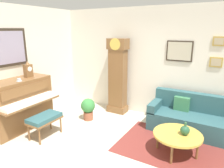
# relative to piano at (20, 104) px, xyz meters

# --- Properties ---
(ground_plane) EXTENTS (6.40, 6.00, 0.10)m
(ground_plane) POSITION_rel_piano_xyz_m (2.23, -0.11, -0.64)
(ground_plane) COLOR beige
(wall_left) EXTENTS (0.13, 4.90, 2.80)m
(wall_left) POSITION_rel_piano_xyz_m (-0.37, -0.11, 0.82)
(wall_left) COLOR silver
(wall_left) RESTS_ON ground_plane
(wall_back) EXTENTS (5.30, 0.13, 2.80)m
(wall_back) POSITION_rel_piano_xyz_m (2.24, 2.29, 0.81)
(wall_back) COLOR silver
(wall_back) RESTS_ON ground_plane
(area_rug) EXTENTS (2.10, 1.50, 0.01)m
(area_rug) POSITION_rel_piano_xyz_m (3.29, 0.93, -0.58)
(area_rug) COLOR maroon
(area_rug) RESTS_ON ground_plane
(piano) EXTENTS (0.87, 1.44, 1.16)m
(piano) POSITION_rel_piano_xyz_m (0.00, 0.00, 0.00)
(piano) COLOR brown
(piano) RESTS_ON ground_plane
(piano_bench) EXTENTS (0.42, 0.70, 0.48)m
(piano_bench) POSITION_rel_piano_xyz_m (0.79, -0.02, -0.18)
(piano_bench) COLOR brown
(piano_bench) RESTS_ON ground_plane
(grandfather_clock) EXTENTS (0.52, 0.34, 2.03)m
(grandfather_clock) POSITION_rel_piano_xyz_m (1.47, 1.98, 0.38)
(grandfather_clock) COLOR brown
(grandfather_clock) RESTS_ON ground_plane
(couch) EXTENTS (1.90, 0.80, 0.84)m
(couch) POSITION_rel_piano_xyz_m (3.50, 1.81, -0.28)
(couch) COLOR #2D565B
(couch) RESTS_ON ground_plane
(coffee_table) EXTENTS (0.88, 0.88, 0.41)m
(coffee_table) POSITION_rel_piano_xyz_m (3.39, 0.75, -0.21)
(coffee_table) COLOR gold
(coffee_table) RESTS_ON ground_plane
(mantel_clock) EXTENTS (0.13, 0.18, 0.38)m
(mantel_clock) POSITION_rel_piano_xyz_m (0.00, 0.31, 0.74)
(mantel_clock) COLOR brown
(mantel_clock) RESTS_ON piano
(teacup) EXTENTS (0.12, 0.12, 0.06)m
(teacup) POSITION_rel_piano_xyz_m (0.14, -0.05, 0.60)
(teacup) COLOR #ADC6D6
(teacup) RESTS_ON piano
(green_jug) EXTENTS (0.17, 0.17, 0.24)m
(green_jug) POSITION_rel_piano_xyz_m (3.50, 0.78, -0.09)
(green_jug) COLOR #234C33
(green_jug) RESTS_ON coffee_table
(potted_plant) EXTENTS (0.36, 0.36, 0.56)m
(potted_plant) POSITION_rel_piano_xyz_m (1.08, 1.14, -0.27)
(potted_plant) COLOR #935138
(potted_plant) RESTS_ON ground_plane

